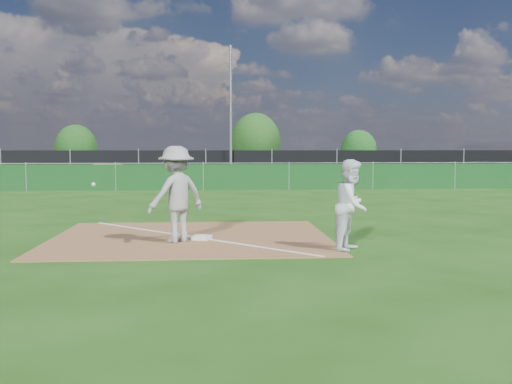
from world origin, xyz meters
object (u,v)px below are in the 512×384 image
(tree_right, at_px, (359,150))
(tree_left, at_px, (76,148))
(play_at_first, at_px, (176,194))
(car_left, at_px, (110,166))
(runner, at_px, (352,205))
(car_right, at_px, (296,165))
(car_mid, at_px, (183,165))
(light_pole, at_px, (231,113))
(first_base, at_px, (202,237))
(tree_mid, at_px, (256,142))

(tree_right, bearing_deg, tree_left, -175.46)
(play_at_first, distance_m, car_left, 27.87)
(runner, height_order, car_right, runner)
(car_left, xyz_separation_m, car_mid, (4.86, 0.18, 0.07))
(light_pole, xyz_separation_m, car_right, (4.66, 5.24, -3.26))
(car_left, xyz_separation_m, car_right, (12.66, 0.42, 0.04))
(play_at_first, bearing_deg, tree_left, 106.75)
(runner, xyz_separation_m, car_right, (3.01, 28.66, -0.14))
(first_base, height_order, car_mid, car_mid)
(first_base, relative_size, car_right, 0.07)
(car_mid, bearing_deg, car_right, -101.14)
(runner, bearing_deg, car_left, 49.42)
(runner, bearing_deg, tree_mid, 29.58)
(play_at_first, distance_m, tree_right, 35.65)
(tree_mid, xyz_separation_m, tree_right, (8.39, 0.72, -0.65))
(tree_mid, relative_size, tree_right, 1.37)
(car_right, bearing_deg, car_left, 104.77)
(light_pole, height_order, runner, light_pole)
(car_mid, xyz_separation_m, tree_right, (13.75, 6.08, 0.97))
(car_mid, bearing_deg, first_base, 171.00)
(light_pole, height_order, play_at_first, light_pole)
(car_left, relative_size, tree_mid, 0.87)
(play_at_first, height_order, car_mid, play_at_first)
(light_pole, relative_size, runner, 4.57)
(car_right, bearing_deg, car_mid, 104.67)
(runner, xyz_separation_m, tree_mid, (0.57, 33.77, 1.52))
(car_left, relative_size, tree_left, 1.10)
(play_at_first, relative_size, car_left, 0.62)
(play_at_first, bearing_deg, first_base, 31.46)
(car_mid, bearing_deg, play_at_first, 169.90)
(car_left, bearing_deg, tree_right, -83.49)
(car_mid, relative_size, tree_left, 1.25)
(play_at_first, relative_size, tree_left, 0.67)
(runner, relative_size, tree_mid, 0.38)
(first_base, xyz_separation_m, tree_mid, (3.49, 32.40, 2.34))
(runner, relative_size, car_left, 0.43)
(car_mid, distance_m, tree_right, 15.06)
(car_mid, xyz_separation_m, tree_left, (-8.17, 4.34, 1.12))
(play_at_first, height_order, tree_right, tree_right)
(tree_right, bearing_deg, car_right, -135.56)
(light_pole, bearing_deg, car_right, 48.30)
(first_base, bearing_deg, tree_right, 70.27)
(car_mid, bearing_deg, car_left, 79.12)
(tree_left, relative_size, tree_right, 1.09)
(car_mid, bearing_deg, tree_mid, -57.97)
(car_mid, height_order, tree_right, tree_right)
(tree_left, bearing_deg, tree_right, 4.54)
(light_pole, relative_size, tree_right, 2.36)
(car_mid, height_order, tree_mid, tree_mid)
(tree_left, bearing_deg, play_at_first, -73.25)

